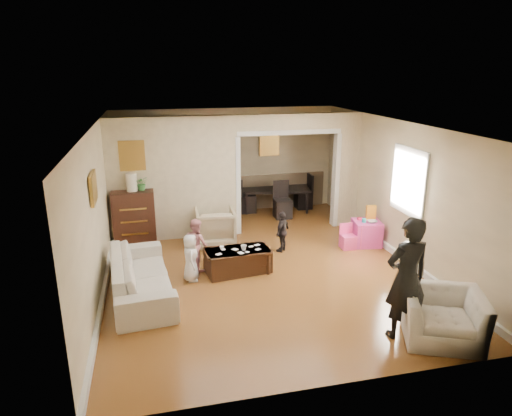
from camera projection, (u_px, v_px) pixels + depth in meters
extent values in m
plane|color=#925D25|center=(258.00, 264.00, 8.53)|extent=(7.00, 7.00, 0.00)
cube|color=beige|center=(175.00, 179.00, 9.52)|extent=(2.75, 0.18, 2.60)
cube|color=beige|center=(346.00, 170.00, 10.36)|extent=(0.55, 0.18, 2.60)
cube|color=beige|center=(289.00, 122.00, 9.73)|extent=(2.22, 0.18, 0.35)
cube|color=white|center=(409.00, 181.00, 8.29)|extent=(0.03, 0.95, 1.10)
cube|color=brown|center=(132.00, 156.00, 9.09)|extent=(0.45, 0.03, 0.55)
cube|color=brown|center=(93.00, 188.00, 6.85)|extent=(0.03, 0.55, 0.40)
cube|color=brown|center=(269.00, 144.00, 11.47)|extent=(0.45, 0.03, 0.55)
imported|color=silver|center=(141.00, 275.00, 7.33)|extent=(1.08, 2.34, 0.66)
imported|color=tan|center=(215.00, 226.00, 9.46)|extent=(0.84, 0.86, 0.75)
imported|color=silver|center=(442.00, 316.00, 6.11)|extent=(1.30, 1.23, 0.67)
cube|color=#34170F|center=(134.00, 218.00, 9.34)|extent=(0.84, 0.47, 1.15)
cylinder|color=beige|center=(131.00, 182.00, 9.12)|extent=(0.22, 0.22, 0.36)
imported|color=#397D37|center=(142.00, 183.00, 9.17)|extent=(0.26, 0.23, 0.29)
cube|color=#331C10|center=(238.00, 261.00, 8.17)|extent=(1.20, 0.72, 0.43)
imported|color=silver|center=(244.00, 248.00, 8.07)|extent=(0.12, 0.12, 0.10)
cube|color=#DE3A9A|center=(366.00, 233.00, 9.42)|extent=(0.61, 0.61, 0.51)
cube|color=yellow|center=(371.00, 212.00, 9.42)|extent=(0.21, 0.10, 0.30)
cylinder|color=#25B9BC|center=(364.00, 220.00, 9.26)|extent=(0.08, 0.08, 0.08)
cube|color=red|center=(359.00, 219.00, 9.42)|extent=(0.09, 0.08, 0.05)
imported|color=silver|center=(372.00, 222.00, 9.23)|extent=(0.22, 0.22, 0.05)
imported|color=black|center=(276.00, 199.00, 11.73)|extent=(1.84, 1.23, 0.60)
imported|color=black|center=(406.00, 278.00, 6.03)|extent=(0.65, 0.45, 1.72)
imported|color=white|center=(191.00, 258.00, 7.78)|extent=(0.28, 0.42, 0.84)
imported|color=pink|center=(197.00, 244.00, 8.22)|extent=(0.54, 0.58, 0.96)
imported|color=black|center=(282.00, 232.00, 9.03)|extent=(0.48, 0.50, 0.83)
cube|color=white|center=(247.00, 252.00, 8.01)|extent=(0.09, 0.10, 0.00)
cube|color=white|center=(219.00, 254.00, 7.91)|extent=(0.12, 0.11, 0.00)
cube|color=white|center=(222.00, 247.00, 8.25)|extent=(0.09, 0.11, 0.00)
cube|color=white|center=(223.00, 249.00, 8.13)|extent=(0.08, 0.10, 0.00)
cube|color=white|center=(251.00, 246.00, 8.25)|extent=(0.09, 0.07, 0.00)
cube|color=white|center=(257.00, 245.00, 8.32)|extent=(0.12, 0.11, 0.00)
cube|color=white|center=(241.00, 253.00, 7.96)|extent=(0.12, 0.13, 0.00)
cube|color=white|center=(258.00, 249.00, 8.12)|extent=(0.12, 0.11, 0.00)
cube|color=white|center=(235.00, 249.00, 8.12)|extent=(0.13, 0.13, 0.00)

